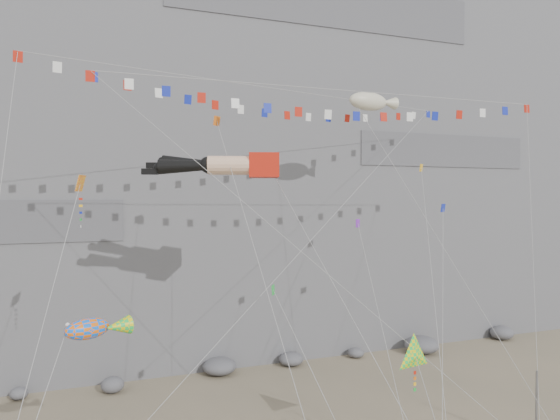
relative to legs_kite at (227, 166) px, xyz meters
The scene contains 15 objects.
cliff 27.96m from the legs_kite, 84.29° to the left, with size 80.00×28.00×50.00m, color slate.
talus_boulders 18.75m from the legs_kite, 76.81° to the left, with size 60.00×3.00×1.20m, color slate, non-canonical shape.
anchor_pole_right 21.68m from the legs_kite, 24.22° to the right, with size 0.12×0.12×4.18m, color slate.
legs_kite is the anchor object (origin of this frame).
flag_banner_upper 8.23m from the legs_kite, 42.73° to the left, with size 31.82×18.79×30.41m.
flag_banner_lower 8.22m from the legs_kite, ahead, with size 28.00×7.67×22.79m.
harlequin_kite 8.22m from the legs_kite, 162.49° to the right, with size 4.71×9.15×16.97m.
fish_windsock 11.90m from the legs_kite, 143.60° to the right, with size 5.67×5.92×10.29m.
delta_kite 14.10m from the legs_kite, 43.28° to the right, with size 3.62×8.04×9.85m.
blimp_windsock 12.73m from the legs_kite, 17.73° to the left, with size 7.22×13.31×24.24m.
small_kite_a 2.36m from the legs_kite, 115.74° to the left, with size 2.01×14.03×22.42m.
small_kite_b 8.78m from the legs_kite, ahead, with size 3.39×11.31×16.33m.
small_kite_c 7.94m from the legs_kite, 75.10° to the right, with size 2.20×10.31×13.36m.
small_kite_d 13.60m from the legs_kite, ahead, with size 8.04×13.28×21.39m.
small_kite_e 13.92m from the legs_kite, ahead, with size 8.14×10.18×17.76m.
Camera 1 is at (-11.12, -23.47, 13.71)m, focal length 35.00 mm.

